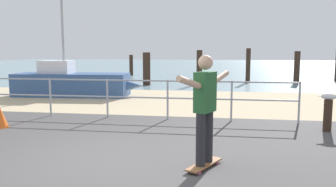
# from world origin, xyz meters

# --- Properties ---
(beach_strip) EXTENTS (24.00, 6.00, 0.04)m
(beach_strip) POSITION_xyz_m (0.00, 7.00, 0.00)
(beach_strip) COLOR tan
(beach_strip) RESTS_ON ground
(sea_surface) EXTENTS (72.00, 50.00, 0.04)m
(sea_surface) POSITION_xyz_m (0.00, 35.00, 0.00)
(sea_surface) COLOR #75939E
(sea_surface) RESTS_ON ground
(railing_fence) EXTENTS (11.41, 0.05, 1.05)m
(railing_fence) POSITION_xyz_m (-1.83, 3.60, 0.70)
(railing_fence) COLOR #9EA0A5
(railing_fence) RESTS_ON ground
(sailboat) EXTENTS (5.02, 1.71, 5.31)m
(sailboat) POSITION_xyz_m (-3.70, 7.64, 0.52)
(sailboat) COLOR #335184
(sailboat) RESTS_ON ground
(skateboard) EXTENTS (0.53, 0.81, 0.08)m
(skateboard) POSITION_xyz_m (1.75, 0.03, 0.07)
(skateboard) COLOR brown
(skateboard) RESTS_ON ground
(skateboarder) EXTENTS (0.72, 1.34, 1.65)m
(skateboarder) POSITION_xyz_m (1.75, 0.03, 1.02)
(skateboarder) COLOR #26262B
(skateboarder) RESTS_ON skateboard
(bollard_short) EXTENTS (0.18, 0.18, 0.72)m
(bollard_short) POSITION_xyz_m (4.31, 2.86, 0.36)
(bollard_short) COLOR #332319
(bollard_short) RESTS_ON ground
(seagull) EXTENTS (0.48, 0.22, 0.18)m
(seagull) POSITION_xyz_m (4.32, 2.86, 0.80)
(seagull) COLOR white
(seagull) RESTS_ON bollard_short
(groyne_post_0) EXTENTS (0.26, 0.26, 1.48)m
(groyne_post_0) POSITION_xyz_m (-4.48, 18.77, 0.74)
(groyne_post_0) COLOR #332319
(groyne_post_0) RESTS_ON ground
(groyne_post_1) EXTENTS (0.39, 0.39, 1.70)m
(groyne_post_1) POSITION_xyz_m (-1.86, 12.13, 0.85)
(groyne_post_1) COLOR #332319
(groyne_post_1) RESTS_ON ground
(groyne_post_2) EXTENTS (0.30, 0.30, 1.81)m
(groyne_post_2) POSITION_xyz_m (0.76, 13.26, 0.91)
(groyne_post_2) COLOR #332319
(groyne_post_2) RESTS_ON ground
(groyne_post_3) EXTENTS (0.25, 0.25, 1.91)m
(groyne_post_3) POSITION_xyz_m (3.38, 14.50, 0.96)
(groyne_post_3) COLOR #332319
(groyne_post_3) RESTS_ON ground
(groyne_post_4) EXTENTS (0.31, 0.31, 1.76)m
(groyne_post_4) POSITION_xyz_m (6.00, 14.62, 0.88)
(groyne_post_4) COLOR #332319
(groyne_post_4) RESTS_ON ground
(traffic_cone) EXTENTS (0.36, 0.36, 0.50)m
(traffic_cone) POSITION_xyz_m (-3.07, 2.05, 0.25)
(traffic_cone) COLOR #E55919
(traffic_cone) RESTS_ON ground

